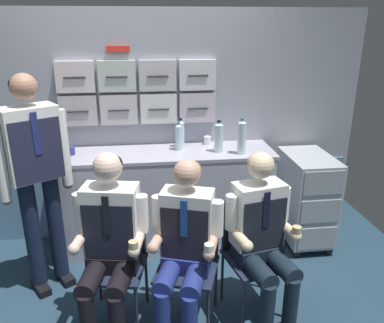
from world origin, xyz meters
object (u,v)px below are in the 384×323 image
(crew_member_left, at_px, (110,239))
(crew_member_center, at_px, (185,244))
(service_trolley, at_px, (306,196))
(crew_member_standing, at_px, (35,167))
(folding_chair_center, at_px, (190,251))
(paper_cup_tan, at_px, (207,140))
(crew_member_right, at_px, (263,234))
(water_bottle_tall, at_px, (219,137))
(folding_chair_left, at_px, (117,250))
(folding_chair_right, at_px, (251,243))

(crew_member_left, xyz_separation_m, crew_member_center, (0.49, -0.07, -0.03))
(service_trolley, height_order, crew_member_standing, crew_member_standing)
(folding_chair_center, xyz_separation_m, paper_cup_tan, (0.30, 1.12, 0.47))
(crew_member_right, relative_size, water_bottle_tall, 4.27)
(folding_chair_left, distance_m, crew_member_left, 0.24)
(crew_member_center, distance_m, crew_member_right, 0.54)
(water_bottle_tall, xyz_separation_m, paper_cup_tan, (-0.06, 0.23, -0.10))
(folding_chair_right, bearing_deg, paper_cup_tan, 98.03)
(service_trolley, xyz_separation_m, folding_chair_center, (-1.21, -0.84, 0.04))
(crew_member_right, bearing_deg, crew_member_standing, 160.76)
(crew_member_right, distance_m, crew_member_standing, 1.71)
(crew_member_right, bearing_deg, folding_chair_left, 169.63)
(folding_chair_center, distance_m, crew_member_center, 0.22)
(folding_chair_right, bearing_deg, water_bottle_tall, 96.12)
(service_trolley, relative_size, crew_member_center, 0.72)
(service_trolley, distance_m, folding_chair_left, 1.88)
(crew_member_center, relative_size, paper_cup_tan, 15.95)
(crew_member_right, height_order, crew_member_standing, crew_member_standing)
(folding_chair_center, relative_size, crew_member_standing, 0.49)
(folding_chair_center, height_order, crew_member_center, crew_member_center)
(crew_member_left, height_order, folding_chair_center, crew_member_left)
(crew_member_center, height_order, paper_cup_tan, crew_member_center)
(crew_member_standing, bearing_deg, crew_member_right, -19.24)
(crew_member_center, distance_m, water_bottle_tall, 1.20)
(folding_chair_center, distance_m, water_bottle_tall, 1.11)
(crew_member_standing, relative_size, water_bottle_tall, 5.92)
(water_bottle_tall, bearing_deg, crew_member_center, -111.69)
(folding_chair_left, height_order, water_bottle_tall, water_bottle_tall)
(crew_member_right, height_order, water_bottle_tall, crew_member_right)
(service_trolley, height_order, water_bottle_tall, water_bottle_tall)
(folding_chair_left, bearing_deg, water_bottle_tall, 43.07)
(service_trolley, height_order, paper_cup_tan, paper_cup_tan)
(folding_chair_center, bearing_deg, folding_chair_right, 6.38)
(folding_chair_right, distance_m, water_bottle_tall, 1.02)
(folding_chair_center, relative_size, folding_chair_right, 1.00)
(crew_member_center, bearing_deg, crew_member_standing, 150.05)
(crew_member_standing, bearing_deg, folding_chair_center, -22.18)
(service_trolley, distance_m, crew_member_center, 1.61)
(crew_member_standing, bearing_deg, folding_chair_right, -14.30)
(crew_member_left, bearing_deg, service_trolley, 27.69)
(folding_chair_center, distance_m, paper_cup_tan, 1.25)
(crew_member_left, bearing_deg, crew_member_standing, 136.43)
(crew_member_left, distance_m, crew_member_center, 0.49)
(crew_member_left, xyz_separation_m, folding_chair_right, (0.99, 0.13, -0.18))
(crew_member_standing, xyz_separation_m, paper_cup_tan, (1.39, 0.68, -0.04))
(service_trolley, distance_m, water_bottle_tall, 1.04)
(folding_chair_left, distance_m, crew_member_standing, 0.86)
(crew_member_center, distance_m, folding_chair_right, 0.57)
(folding_chair_left, xyz_separation_m, crew_member_standing, (-0.58, 0.37, 0.51))
(crew_member_left, distance_m, crew_member_standing, 0.83)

